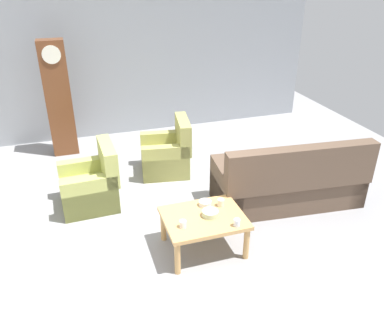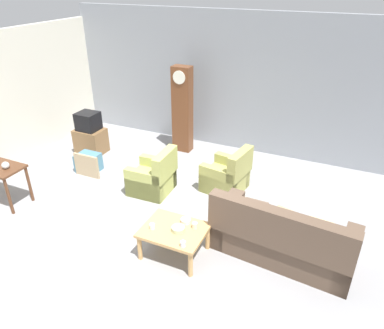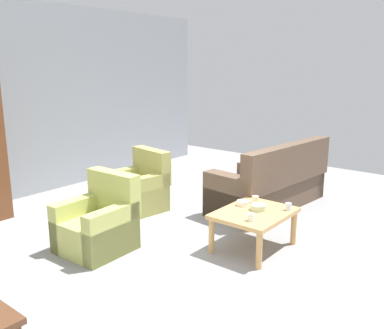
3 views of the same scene
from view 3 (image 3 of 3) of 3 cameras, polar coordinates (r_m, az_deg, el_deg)
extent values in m
plane|color=gray|center=(5.25, -0.13, -11.41)|extent=(10.40, 10.40, 0.00)
cube|color=gray|center=(7.59, -21.95, 7.90)|extent=(8.40, 0.16, 3.20)
cube|color=brown|center=(6.82, 10.09, -3.71)|extent=(2.17, 1.04, 0.44)
cube|color=brown|center=(6.50, 12.88, 0.05)|extent=(2.11, 0.40, 0.60)
cube|color=brown|center=(7.55, 14.14, -1.29)|extent=(0.32, 0.86, 0.68)
cube|color=brown|center=(6.07, 5.12, -4.53)|extent=(0.32, 0.86, 0.68)
cube|color=#C6B284|center=(7.13, 12.08, 0.29)|extent=(0.37, 0.17, 0.36)
cube|color=#9E8966|center=(6.74, 9.88, -0.38)|extent=(0.38, 0.22, 0.36)
cube|color=brown|center=(6.36, 7.41, -1.12)|extent=(0.36, 0.13, 0.36)
cube|color=tan|center=(5.29, -12.86, -9.21)|extent=(0.79, 0.79, 0.40)
cube|color=tan|center=(5.34, -10.50, -3.66)|extent=(0.21, 0.77, 0.52)
cube|color=tan|center=(5.48, -14.97, -7.43)|extent=(0.76, 0.19, 0.60)
cube|color=tan|center=(5.05, -10.68, -9.04)|extent=(0.76, 0.19, 0.60)
cube|color=tan|center=(6.57, -7.64, -4.46)|extent=(0.87, 0.87, 0.40)
cube|color=tan|center=(6.63, -5.48, -0.12)|extent=(0.30, 0.78, 0.52)
cube|color=tan|center=(6.78, -9.10, -3.06)|extent=(0.78, 0.28, 0.60)
cube|color=tan|center=(6.31, -6.12, -4.24)|extent=(0.78, 0.28, 0.60)
cube|color=tan|center=(5.18, 8.37, -6.51)|extent=(0.96, 0.76, 0.05)
cylinder|color=tan|center=(4.78, 9.02, -11.38)|extent=(0.07, 0.07, 0.43)
cylinder|color=tan|center=(5.48, 13.52, -8.29)|extent=(0.07, 0.07, 0.43)
cylinder|color=tan|center=(5.11, 2.64, -9.58)|extent=(0.07, 0.07, 0.43)
cylinder|color=tan|center=(5.76, 7.68, -6.93)|extent=(0.07, 0.07, 0.43)
cylinder|color=white|center=(4.86, 7.90, -7.04)|extent=(0.08, 0.08, 0.09)
cylinder|color=silver|center=(5.28, 12.83, -5.55)|extent=(0.07, 0.07, 0.09)
cylinder|color=beige|center=(5.46, 8.52, -4.69)|extent=(0.08, 0.08, 0.09)
cylinder|color=white|center=(5.35, 6.89, -5.18)|extent=(0.15, 0.15, 0.06)
cylinder|color=#B2C69E|center=(5.22, 8.93, -5.69)|extent=(0.20, 0.20, 0.07)
camera|label=1|loc=(3.27, 66.00, 22.75)|focal=36.77mm
camera|label=2|loc=(6.64, 55.18, 22.89)|focal=33.79mm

